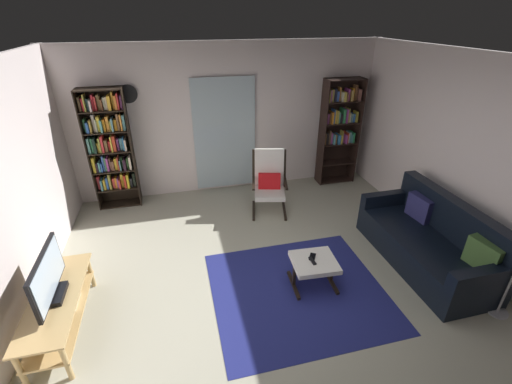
{
  "coord_description": "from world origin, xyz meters",
  "views": [
    {
      "loc": [
        -0.96,
        -2.98,
        2.99
      ],
      "look_at": [
        -0.02,
        0.8,
        0.93
      ],
      "focal_mm": 24.0,
      "sensor_mm": 36.0,
      "label": 1
    }
  ],
  "objects_px": {
    "tv_stand": "(59,306)",
    "cell_phone": "(312,257)",
    "bookshelf_near_sofa": "(339,125)",
    "ottoman": "(314,265)",
    "wall_clock": "(128,94)",
    "bookshelf_near_tv": "(110,146)",
    "lounge_armchair": "(269,180)",
    "leather_sofa": "(429,242)",
    "tv_remote": "(312,261)",
    "television": "(48,279)"
  },
  "relations": [
    {
      "from": "bookshelf_near_sofa",
      "to": "wall_clock",
      "type": "distance_m",
      "value": 3.71
    },
    {
      "from": "bookshelf_near_tv",
      "to": "leather_sofa",
      "type": "bearing_deg",
      "value": -32.7
    },
    {
      "from": "ottoman",
      "to": "cell_phone",
      "type": "bearing_deg",
      "value": 91.31
    },
    {
      "from": "television",
      "to": "cell_phone",
      "type": "xyz_separation_m",
      "value": [
        2.8,
        0.06,
        -0.32
      ]
    },
    {
      "from": "tv_stand",
      "to": "wall_clock",
      "type": "relative_size",
      "value": 4.63
    },
    {
      "from": "bookshelf_near_tv",
      "to": "ottoman",
      "type": "xyz_separation_m",
      "value": [
        2.49,
        -2.7,
        -0.76
      ]
    },
    {
      "from": "bookshelf_near_sofa",
      "to": "cell_phone",
      "type": "distance_m",
      "value": 3.14
    },
    {
      "from": "leather_sofa",
      "to": "lounge_armchair",
      "type": "height_order",
      "value": "lounge_armchair"
    },
    {
      "from": "leather_sofa",
      "to": "ottoman",
      "type": "bearing_deg",
      "value": -178.43
    },
    {
      "from": "television",
      "to": "bookshelf_near_sofa",
      "type": "bearing_deg",
      "value": 31.7
    },
    {
      "from": "television",
      "to": "bookshelf_near_sofa",
      "type": "height_order",
      "value": "bookshelf_near_sofa"
    },
    {
      "from": "ottoman",
      "to": "tv_remote",
      "type": "height_order",
      "value": "tv_remote"
    },
    {
      "from": "bookshelf_near_sofa",
      "to": "tv_stand",
      "type": "bearing_deg",
      "value": -148.51
    },
    {
      "from": "tv_stand",
      "to": "bookshelf_near_sofa",
      "type": "relative_size",
      "value": 0.68
    },
    {
      "from": "lounge_armchair",
      "to": "television",
      "type": "bearing_deg",
      "value": -145.54
    },
    {
      "from": "cell_phone",
      "to": "tv_remote",
      "type": "bearing_deg",
      "value": -82.01
    },
    {
      "from": "television",
      "to": "lounge_armchair",
      "type": "bearing_deg",
      "value": 34.46
    },
    {
      "from": "bookshelf_near_sofa",
      "to": "tv_remote",
      "type": "relative_size",
      "value": 13.69
    },
    {
      "from": "television",
      "to": "cell_phone",
      "type": "bearing_deg",
      "value": 1.2
    },
    {
      "from": "bookshelf_near_tv",
      "to": "tv_stand",
      "type": "bearing_deg",
      "value": -96.69
    },
    {
      "from": "lounge_armchair",
      "to": "ottoman",
      "type": "distance_m",
      "value": 1.93
    },
    {
      "from": "television",
      "to": "cell_phone",
      "type": "relative_size",
      "value": 5.93
    },
    {
      "from": "tv_stand",
      "to": "leather_sofa",
      "type": "relative_size",
      "value": 0.7
    },
    {
      "from": "leather_sofa",
      "to": "cell_phone",
      "type": "relative_size",
      "value": 13.7
    },
    {
      "from": "leather_sofa",
      "to": "tv_stand",
      "type": "bearing_deg",
      "value": -179.71
    },
    {
      "from": "cell_phone",
      "to": "wall_clock",
      "type": "xyz_separation_m",
      "value": [
        -2.09,
        2.79,
        1.47
      ]
    },
    {
      "from": "lounge_armchair",
      "to": "wall_clock",
      "type": "distance_m",
      "value": 2.63
    },
    {
      "from": "bookshelf_near_sofa",
      "to": "tv_remote",
      "type": "bearing_deg",
      "value": -120.3
    },
    {
      "from": "bookshelf_near_tv",
      "to": "lounge_armchair",
      "type": "relative_size",
      "value": 1.95
    },
    {
      "from": "leather_sofa",
      "to": "lounge_armchair",
      "type": "bearing_deg",
      "value": 131.58
    },
    {
      "from": "tv_stand",
      "to": "cell_phone",
      "type": "relative_size",
      "value": 9.6
    },
    {
      "from": "ottoman",
      "to": "television",
      "type": "bearing_deg",
      "value": 179.95
    },
    {
      "from": "tv_stand",
      "to": "lounge_armchair",
      "type": "distance_m",
      "value": 3.38
    },
    {
      "from": "bookshelf_near_tv",
      "to": "bookshelf_near_sofa",
      "type": "xyz_separation_m",
      "value": [
        4.04,
        -0.01,
        0.06
      ]
    },
    {
      "from": "bookshelf_near_sofa",
      "to": "ottoman",
      "type": "height_order",
      "value": "bookshelf_near_sofa"
    },
    {
      "from": "tv_stand",
      "to": "cell_phone",
      "type": "xyz_separation_m",
      "value": [
        2.8,
        0.04,
        0.07
      ]
    },
    {
      "from": "lounge_armchair",
      "to": "wall_clock",
      "type": "xyz_separation_m",
      "value": [
        -2.07,
        0.94,
        1.32
      ]
    },
    {
      "from": "tv_stand",
      "to": "cell_phone",
      "type": "height_order",
      "value": "tv_stand"
    },
    {
      "from": "television",
      "to": "ottoman",
      "type": "xyz_separation_m",
      "value": [
        2.8,
        -0.0,
        -0.39
      ]
    },
    {
      "from": "cell_phone",
      "to": "ottoman",
      "type": "bearing_deg",
      "value": -57.5
    },
    {
      "from": "television",
      "to": "bookshelf_near_sofa",
      "type": "xyz_separation_m",
      "value": [
        4.35,
        2.68,
        0.43
      ]
    },
    {
      "from": "television",
      "to": "tv_remote",
      "type": "xyz_separation_m",
      "value": [
        2.77,
        -0.02,
        -0.31
      ]
    },
    {
      "from": "lounge_armchair",
      "to": "leather_sofa",
      "type": "bearing_deg",
      "value": -48.42
    },
    {
      "from": "tv_stand",
      "to": "ottoman",
      "type": "bearing_deg",
      "value": -0.46
    },
    {
      "from": "tv_remote",
      "to": "cell_phone",
      "type": "relative_size",
      "value": 1.03
    },
    {
      "from": "ottoman",
      "to": "tv_remote",
      "type": "bearing_deg",
      "value": -158.54
    },
    {
      "from": "television",
      "to": "ottoman",
      "type": "bearing_deg",
      "value": -0.05
    },
    {
      "from": "television",
      "to": "bookshelf_near_sofa",
      "type": "distance_m",
      "value": 5.13
    },
    {
      "from": "television",
      "to": "lounge_armchair",
      "type": "xyz_separation_m",
      "value": [
        2.79,
        1.91,
        -0.16
      ]
    },
    {
      "from": "leather_sofa",
      "to": "ottoman",
      "type": "relative_size",
      "value": 3.49
    }
  ]
}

